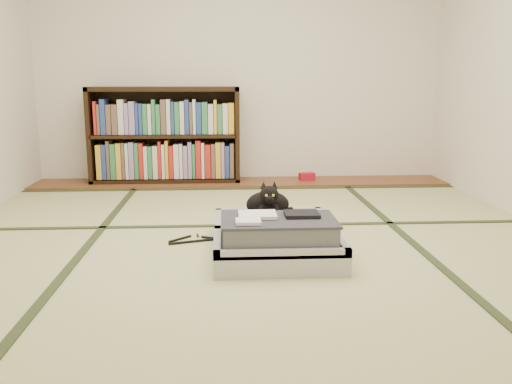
{
  "coord_description": "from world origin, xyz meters",
  "views": [
    {
      "loc": [
        -0.16,
        -3.23,
        0.99
      ],
      "look_at": [
        0.05,
        0.35,
        0.25
      ],
      "focal_mm": 38.0,
      "sensor_mm": 36.0,
      "label": 1
    }
  ],
  "objects": [
    {
      "name": "hanger",
      "position": [
        -0.34,
        0.06,
        0.01
      ],
      "size": [
        0.37,
        0.22,
        0.01
      ],
      "color": "black",
      "rests_on": "floor"
    },
    {
      "name": "bookcase",
      "position": [
        -0.73,
        2.07,
        0.45
      ],
      "size": [
        1.44,
        0.33,
        0.93
      ],
      "color": "black",
      "rests_on": "wood_strip"
    },
    {
      "name": "red_item",
      "position": [
        0.66,
        2.03,
        0.06
      ],
      "size": [
        0.16,
        0.11,
        0.07
      ],
      "primitive_type": "cube",
      "rotation": [
        0.0,
        0.0,
        0.15
      ],
      "color": "#B10E20",
      "rests_on": "wood_strip"
    },
    {
      "name": "tatami_borders",
      "position": [
        0.0,
        0.49,
        0.0
      ],
      "size": [
        4.0,
        4.5,
        0.01
      ],
      "color": "#2D381E",
      "rests_on": "ground"
    },
    {
      "name": "cat",
      "position": [
        0.11,
        0.08,
        0.23
      ],
      "size": [
        0.31,
        0.32,
        0.25
      ],
      "color": "black",
      "rests_on": "suitcase"
    },
    {
      "name": "floor",
      "position": [
        0.0,
        0.0,
        0.0
      ],
      "size": [
        4.5,
        4.5,
        0.0
      ],
      "primitive_type": "plane",
      "color": "#C3C282",
      "rests_on": "ground"
    },
    {
      "name": "cable_coil",
      "position": [
        0.29,
        0.12,
        0.15
      ],
      "size": [
        0.1,
        0.1,
        0.02
      ],
      "color": "white",
      "rests_on": "suitcase"
    },
    {
      "name": "suitcase",
      "position": [
        0.13,
        -0.21,
        0.1
      ],
      "size": [
        0.71,
        0.94,
        0.28
      ],
      "color": "#B9B9BE",
      "rests_on": "floor"
    },
    {
      "name": "wood_strip",
      "position": [
        0.0,
        2.0,
        0.01
      ],
      "size": [
        4.0,
        0.5,
        0.02
      ],
      "primitive_type": "cube",
      "color": "brown",
      "rests_on": "ground"
    }
  ]
}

